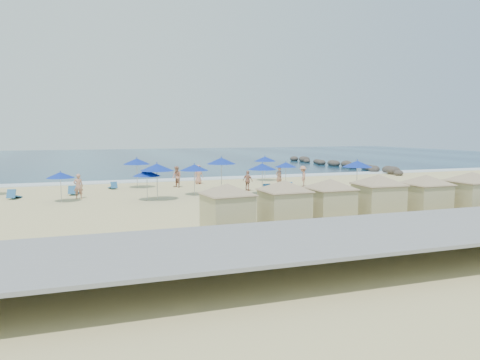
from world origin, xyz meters
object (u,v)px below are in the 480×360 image
at_px(trash_bin, 214,207).
at_px(umbrella_9, 286,165).
at_px(cabana_1, 284,200).
at_px(cabana_5, 472,190).
at_px(cabana_3, 378,193).
at_px(umbrella_4, 194,167).
at_px(umbrella_5, 157,167).
at_px(beachgoer_0, 78,186).
at_px(beachgoer_5, 279,177).
at_px(umbrella_8, 265,159).
at_px(umbrella_10, 357,164).
at_px(cabana_2, 330,197).
at_px(umbrella_2, 147,173).
at_px(rock_jetty, 339,164).
at_px(umbrella_6, 221,161).
at_px(cabana_4, 426,192).
at_px(beachgoer_2, 248,181).
at_px(beachgoer_3, 303,176).
at_px(beachgoer_4, 198,174).
at_px(umbrella_3, 137,161).
at_px(beachgoer_1, 177,177).
at_px(umbrella_7, 262,167).
at_px(cabana_0, 227,203).
at_px(umbrella_1, 60,175).

distance_m(trash_bin, umbrella_9, 14.20).
xyz_separation_m(cabana_1, cabana_5, (10.85, -0.50, 0.07)).
height_order(cabana_5, umbrella_9, cabana_5).
relative_size(cabana_1, cabana_3, 0.97).
distance_m(umbrella_4, umbrella_5, 3.41).
bearing_deg(cabana_3, cabana_5, -6.97).
relative_size(umbrella_4, beachgoer_0, 1.36).
bearing_deg(umbrella_9, beachgoer_5, 167.17).
bearing_deg(umbrella_8, umbrella_5, -142.19).
distance_m(umbrella_10, beachgoer_0, 20.60).
relative_size(cabana_2, umbrella_2, 1.93).
xyz_separation_m(rock_jetty, cabana_1, (-24.09, -34.25, 1.19)).
bearing_deg(beachgoer_0, umbrella_6, -177.76).
relative_size(cabana_5, umbrella_4, 1.88).
bearing_deg(cabana_4, umbrella_4, 123.31).
relative_size(beachgoer_2, beachgoer_3, 0.90).
relative_size(umbrella_4, umbrella_5, 0.91).
relative_size(umbrella_9, beachgoer_4, 1.25).
height_order(cabana_4, umbrella_3, cabana_4).
bearing_deg(umbrella_5, cabana_2, -61.23).
height_order(rock_jetty, umbrella_9, umbrella_9).
distance_m(umbrella_4, umbrella_8, 11.73).
xyz_separation_m(umbrella_2, umbrella_10, (15.71, -1.54, 0.36)).
height_order(umbrella_3, umbrella_9, umbrella_3).
xyz_separation_m(beachgoer_2, beachgoer_3, (5.37, 0.89, 0.09)).
distance_m(rock_jetty, beachgoer_1, 29.39).
xyz_separation_m(umbrella_3, umbrella_7, (8.30, -7.26, -0.13)).
bearing_deg(umbrella_2, umbrella_7, 1.48).
height_order(cabana_0, umbrella_2, cabana_0).
bearing_deg(cabana_5, umbrella_8, 97.41).
bearing_deg(umbrella_5, umbrella_2, 172.92).
relative_size(cabana_0, umbrella_9, 1.96).
xyz_separation_m(rock_jetty, cabana_2, (-21.47, -33.98, 1.15)).
distance_m(cabana_3, umbrella_6, 16.40).
bearing_deg(umbrella_1, beachgoer_3, 6.57).
bearing_deg(umbrella_3, beachgoer_2, -30.67).
height_order(beachgoer_0, beachgoer_3, beachgoer_3).
bearing_deg(beachgoer_4, umbrella_7, -85.51).
distance_m(cabana_5, umbrella_9, 17.36).
height_order(cabana_1, umbrella_9, cabana_1).
relative_size(rock_jetty, trash_bin, 37.73).
distance_m(rock_jetty, umbrella_3, 31.93).
relative_size(umbrella_5, beachgoer_5, 1.58).
bearing_deg(beachgoer_2, umbrella_8, -64.13).
distance_m(cabana_1, umbrella_10, 15.45).
relative_size(cabana_0, cabana_2, 1.00).
distance_m(umbrella_10, beachgoer_5, 7.27).
bearing_deg(trash_bin, umbrella_2, 123.02).
height_order(umbrella_4, umbrella_5, umbrella_5).
distance_m(cabana_3, beachgoer_2, 14.85).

